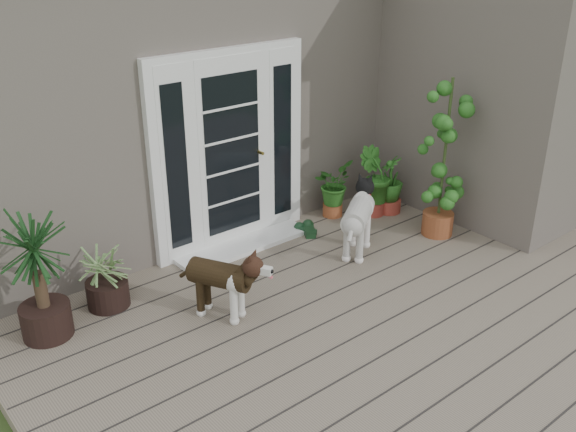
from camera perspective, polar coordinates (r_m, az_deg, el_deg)
deck at (r=5.98m, az=9.12°, el=-9.53°), size 6.20×4.60×0.12m
house_main at (r=8.55m, az=-12.16°, el=11.68°), size 7.40×4.00×3.10m
house_wing at (r=8.17m, az=17.95°, el=10.46°), size 1.60×2.40×3.10m
door_unit at (r=6.84m, az=-5.20°, el=5.85°), size 1.90×0.14×2.15m
door_step at (r=7.10m, az=-3.96°, el=-2.60°), size 1.60×0.40×0.05m
brindle_dog at (r=5.78m, az=-6.07°, el=-6.24°), size 0.64×0.81×0.63m
white_dog at (r=6.85m, az=6.22°, el=-0.79°), size 0.88×0.75×0.68m
spider_plant at (r=6.12m, az=-16.02°, el=-4.91°), size 0.69×0.69×0.70m
yucca at (r=5.74m, az=-21.42°, el=-5.02°), size 1.03×1.03×1.18m
herb_a at (r=7.76m, az=4.05°, el=2.12°), size 0.66×0.66×0.61m
herb_b at (r=7.84m, az=7.70°, el=2.31°), size 0.60×0.60×0.64m
herb_c at (r=7.96m, az=9.07°, el=2.33°), size 0.53×0.53×0.58m
sapling at (r=7.24m, az=13.82°, el=5.17°), size 0.61×0.61×1.88m
clog_left at (r=7.39m, az=1.56°, el=-1.23°), size 0.19×0.32×0.09m
clog_right at (r=7.38m, az=1.91°, el=-1.20°), size 0.32×0.38×0.10m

